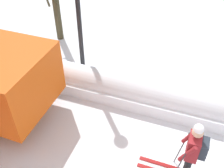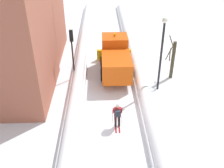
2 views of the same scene
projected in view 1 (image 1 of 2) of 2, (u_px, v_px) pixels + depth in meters
skier at (192, 150)px, 5.80m from camera, size 0.62×1.80×1.81m
bare_tree_near at (55, 1)px, 10.49m from camera, size 0.83×1.31×3.67m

